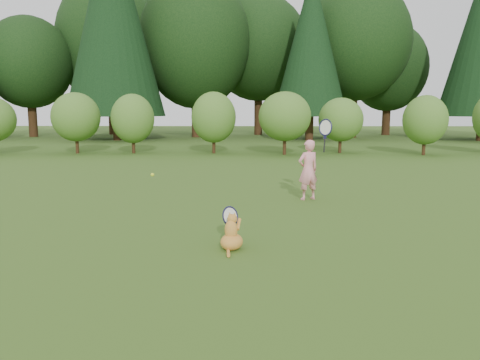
# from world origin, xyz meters

# --- Properties ---
(ground) EXTENTS (100.00, 100.00, 0.00)m
(ground) POSITION_xyz_m (0.00, 0.00, 0.00)
(ground) COLOR #325818
(ground) RESTS_ON ground
(shrub_row) EXTENTS (28.00, 3.00, 2.80)m
(shrub_row) POSITION_xyz_m (0.00, 13.00, 1.40)
(shrub_row) COLOR #487925
(shrub_row) RESTS_ON ground
(woodland_backdrop) EXTENTS (48.00, 10.00, 15.00)m
(woodland_backdrop) POSITION_xyz_m (0.00, 23.00, 7.50)
(woodland_backdrop) COLOR black
(woodland_backdrop) RESTS_ON ground
(child) EXTENTS (0.72, 0.51, 1.87)m
(child) POSITION_xyz_m (1.58, 2.76, 0.65)
(child) COLOR pink
(child) RESTS_ON ground
(cat) EXTENTS (0.49, 0.75, 0.67)m
(cat) POSITION_xyz_m (0.12, -0.79, 0.26)
(cat) COLOR orange
(cat) RESTS_ON ground
(tennis_ball) EXTENTS (0.06, 0.06, 0.06)m
(tennis_ball) POSITION_xyz_m (-1.25, 0.76, 0.79)
(tennis_ball) COLOR yellow
(tennis_ball) RESTS_ON ground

